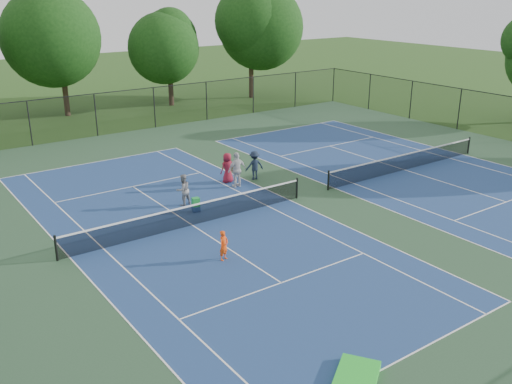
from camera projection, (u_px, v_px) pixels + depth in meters
ground at (313, 194)px, 29.04m from camera, size 140.00×140.00×0.00m
court_pad at (313, 194)px, 29.04m from camera, size 36.00×36.00×0.01m
tennis_court_left at (192, 223)px, 25.19m from camera, size 12.00×23.83×1.07m
tennis_court_right at (405, 168)px, 32.83m from camera, size 12.00×23.83×1.07m
perimeter_fence at (314, 164)px, 28.50m from camera, size 36.08×36.08×3.02m
tree_back_b at (59, 33)px, 44.54m from camera, size 7.60×7.60×10.03m
tree_back_c at (168, 42)px, 49.07m from camera, size 6.00×6.00×8.40m
tree_back_d at (251, 23)px, 52.21m from camera, size 7.80×7.80×10.37m
child_player at (224, 245)px, 21.86m from camera, size 0.52×0.43×1.21m
instructor at (183, 190)px, 27.34m from camera, size 0.83×0.68×1.56m
bystander_a at (237, 170)px, 29.80m from camera, size 1.12×0.51×1.89m
bystander_b at (254, 165)px, 31.01m from camera, size 1.13×0.78×1.60m
bystander_c at (228, 168)px, 30.51m from camera, size 0.83×0.57×1.64m
ball_crate at (196, 209)px, 26.72m from camera, size 0.42×0.39×0.28m
ball_hopper at (196, 202)px, 26.60m from camera, size 0.37×0.33×0.41m
green_tarp at (356, 380)px, 15.16m from camera, size 2.11×1.91×0.19m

